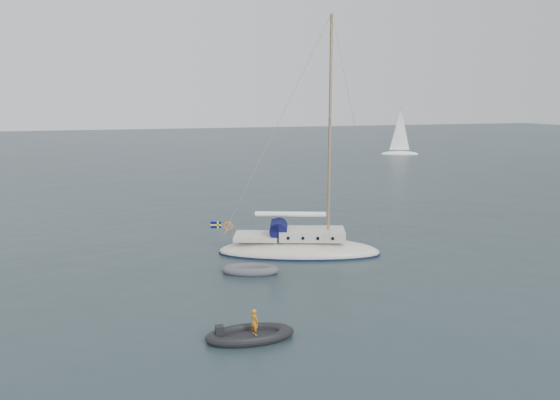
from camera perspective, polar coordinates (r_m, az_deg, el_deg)
name	(u,v)px	position (r m, az deg, el deg)	size (l,w,h in m)	color
ground	(299,262)	(31.59, 1.98, -6.51)	(300.00, 300.00, 0.00)	black
sailboat	(299,237)	(32.84, 2.03, -3.85)	(10.23, 3.06, 14.57)	silver
dinghy	(250,270)	(29.63, -3.15, -7.28)	(3.10, 1.40, 0.44)	#515256
rib	(250,334)	(21.91, -3.20, -13.84)	(3.54, 1.61, 1.25)	black
distant_yacht_b	(400,133)	(95.02, 12.44, 6.83)	(6.35, 3.39, 8.41)	white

